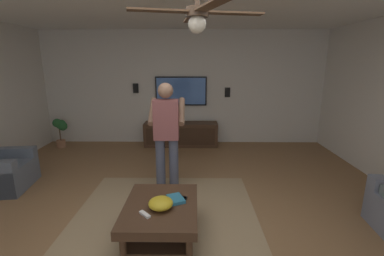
{
  "coord_description": "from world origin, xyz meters",
  "views": [
    {
      "loc": [
        -2.63,
        -0.27,
        1.91
      ],
      "look_at": [
        0.99,
        -0.23,
        1.02
      ],
      "focal_mm": 24.8,
      "sensor_mm": 36.0,
      "label": 1
    }
  ],
  "objects_px": {
    "media_console": "(181,134)",
    "bowl": "(161,203)",
    "tv": "(181,91)",
    "vase_round": "(164,118)",
    "ceiling_fan": "(198,16)",
    "remote_white": "(145,214)",
    "remote_grey": "(180,198)",
    "wall_speaker_left": "(227,92)",
    "wall_speaker_right": "(136,88)",
    "potted_plant_short": "(61,128)",
    "coffee_table": "(161,213)",
    "book": "(176,199)",
    "remote_black": "(180,198)",
    "person_standing": "(167,131)"
  },
  "relations": [
    {
      "from": "media_console",
      "to": "bowl",
      "type": "xyz_separation_m",
      "value": [
        -3.47,
        0.04,
        0.18
      ]
    },
    {
      "from": "tv",
      "to": "bowl",
      "type": "distance_m",
      "value": 3.8
    },
    {
      "from": "vase_round",
      "to": "ceiling_fan",
      "type": "distance_m",
      "value": 4.0
    },
    {
      "from": "remote_white",
      "to": "remote_grey",
      "type": "xyz_separation_m",
      "value": [
        0.34,
        -0.34,
        0.0
      ]
    },
    {
      "from": "wall_speaker_left",
      "to": "wall_speaker_right",
      "type": "bearing_deg",
      "value": 90.0
    },
    {
      "from": "potted_plant_short",
      "to": "remote_white",
      "type": "bearing_deg",
      "value": -143.31
    },
    {
      "from": "bowl",
      "to": "remote_grey",
      "type": "distance_m",
      "value": 0.29
    },
    {
      "from": "media_console",
      "to": "tv",
      "type": "relative_size",
      "value": 1.41
    },
    {
      "from": "coffee_table",
      "to": "book",
      "type": "bearing_deg",
      "value": -60.95
    },
    {
      "from": "book",
      "to": "vase_round",
      "type": "relative_size",
      "value": 1.0
    },
    {
      "from": "potted_plant_short",
      "to": "vase_round",
      "type": "distance_m",
      "value": 2.37
    },
    {
      "from": "remote_grey",
      "to": "coffee_table",
      "type": "bearing_deg",
      "value": 39.06
    },
    {
      "from": "vase_round",
      "to": "wall_speaker_right",
      "type": "height_order",
      "value": "wall_speaker_right"
    },
    {
      "from": "potted_plant_short",
      "to": "tv",
      "type": "bearing_deg",
      "value": -81.51
    },
    {
      "from": "remote_grey",
      "to": "ceiling_fan",
      "type": "xyz_separation_m",
      "value": [
        -0.26,
        -0.19,
        1.9
      ]
    },
    {
      "from": "remote_black",
      "to": "vase_round",
      "type": "distance_m",
      "value": 3.36
    },
    {
      "from": "media_console",
      "to": "remote_white",
      "type": "height_order",
      "value": "media_console"
    },
    {
      "from": "remote_grey",
      "to": "wall_speaker_right",
      "type": "distance_m",
      "value": 3.84
    },
    {
      "from": "media_console",
      "to": "book",
      "type": "distance_m",
      "value": 3.31
    },
    {
      "from": "tv",
      "to": "ceiling_fan",
      "type": "distance_m",
      "value": 3.93
    },
    {
      "from": "person_standing",
      "to": "wall_speaker_right",
      "type": "xyz_separation_m",
      "value": [
        2.5,
        0.98,
        0.39
      ]
    },
    {
      "from": "coffee_table",
      "to": "remote_white",
      "type": "height_order",
      "value": "remote_white"
    },
    {
      "from": "bowl",
      "to": "wall_speaker_right",
      "type": "distance_m",
      "value": 3.96
    },
    {
      "from": "wall_speaker_left",
      "to": "remote_black",
      "type": "bearing_deg",
      "value": 165.18
    },
    {
      "from": "person_standing",
      "to": "remote_black",
      "type": "xyz_separation_m",
      "value": [
        -1.02,
        -0.25,
        -0.52
      ]
    },
    {
      "from": "potted_plant_short",
      "to": "vase_round",
      "type": "relative_size",
      "value": 3.09
    },
    {
      "from": "potted_plant_short",
      "to": "remote_white",
      "type": "relative_size",
      "value": 4.54
    },
    {
      "from": "person_standing",
      "to": "remote_grey",
      "type": "bearing_deg",
      "value": -167.14
    },
    {
      "from": "remote_black",
      "to": "vase_round",
      "type": "height_order",
      "value": "vase_round"
    },
    {
      "from": "media_console",
      "to": "remote_white",
      "type": "xyz_separation_m",
      "value": [
        -3.61,
        0.18,
        0.14
      ]
    },
    {
      "from": "remote_black",
      "to": "ceiling_fan",
      "type": "xyz_separation_m",
      "value": [
        -0.27,
        -0.19,
        1.9
      ]
    },
    {
      "from": "remote_white",
      "to": "wall_speaker_right",
      "type": "xyz_separation_m",
      "value": [
        3.86,
        0.89,
        0.91
      ]
    },
    {
      "from": "remote_black",
      "to": "coffee_table",
      "type": "bearing_deg",
      "value": -135.8
    },
    {
      "from": "book",
      "to": "wall_speaker_left",
      "type": "distance_m",
      "value": 3.78
    },
    {
      "from": "media_console",
      "to": "remote_grey",
      "type": "bearing_deg",
      "value": 2.82
    },
    {
      "from": "potted_plant_short",
      "to": "remote_grey",
      "type": "height_order",
      "value": "potted_plant_short"
    },
    {
      "from": "book",
      "to": "media_console",
      "type": "bearing_deg",
      "value": -21.65
    },
    {
      "from": "wall_speaker_left",
      "to": "media_console",
      "type": "bearing_deg",
      "value": 103.07
    },
    {
      "from": "remote_grey",
      "to": "vase_round",
      "type": "relative_size",
      "value": 0.68
    },
    {
      "from": "coffee_table",
      "to": "person_standing",
      "type": "xyz_separation_m",
      "value": [
        1.15,
        0.04,
        0.64
      ]
    },
    {
      "from": "person_standing",
      "to": "vase_round",
      "type": "distance_m",
      "value": 2.32
    },
    {
      "from": "remote_black",
      "to": "book",
      "type": "distance_m",
      "value": 0.06
    },
    {
      "from": "tv",
      "to": "person_standing",
      "type": "height_order",
      "value": "person_standing"
    },
    {
      "from": "media_console",
      "to": "remote_white",
      "type": "relative_size",
      "value": 11.33
    },
    {
      "from": "wall_speaker_left",
      "to": "wall_speaker_right",
      "type": "height_order",
      "value": "wall_speaker_right"
    },
    {
      "from": "tv",
      "to": "person_standing",
      "type": "bearing_deg",
      "value": -2.11
    },
    {
      "from": "coffee_table",
      "to": "wall_speaker_right",
      "type": "distance_m",
      "value": 3.93
    },
    {
      "from": "wall_speaker_right",
      "to": "coffee_table",
      "type": "bearing_deg",
      "value": -164.34
    },
    {
      "from": "coffee_table",
      "to": "remote_white",
      "type": "relative_size",
      "value": 6.67
    },
    {
      "from": "potted_plant_short",
      "to": "remote_black",
      "type": "distance_m",
      "value": 4.25
    }
  ]
}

